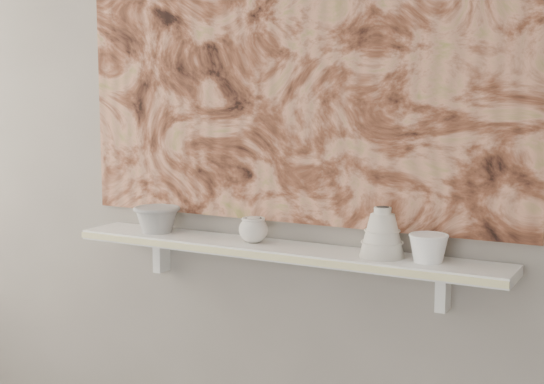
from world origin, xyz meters
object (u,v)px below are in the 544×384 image
Objects in this scene: bowl_grey at (157,219)px; bell_vessel at (382,232)px; shelf at (279,250)px; cup_cream at (253,230)px; bowl_white at (428,248)px; painting at (291,42)px.

bell_vessel is (0.79, 0.00, 0.03)m from bowl_grey.
bowl_grey is 1.08× the size of bell_vessel.
shelf is 9.82× the size of bell_vessel.
bowl_white is (0.55, 0.00, -0.00)m from cup_cream.
painting is at bearing 166.29° from bell_vessel.
cup_cream is 0.83× the size of bowl_white.
cup_cream is 0.55m from bowl_white.
painting is 0.73m from bowl_grey.
bell_vessel is (0.33, 0.00, 0.09)m from shelf.
shelf is 0.46m from bowl_grey.
shelf is at bearing 0.00° from cup_cream.
bowl_grey is at bearing 180.00° from cup_cream.
bell_vessel is (0.33, -0.08, -0.54)m from painting.
bowl_grey is 0.92m from bowl_white.
bowl_white is at bearing -9.84° from painting.
bowl_white is (0.13, 0.00, -0.03)m from bell_vessel.
shelf is at bearing 180.00° from bell_vessel.
painting is 10.52× the size of bell_vessel.
painting reaches higher than shelf.
cup_cream is (0.37, 0.00, -0.00)m from bowl_grey.
cup_cream is 0.63× the size of bell_vessel.
painting is 0.64m from bell_vessel.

